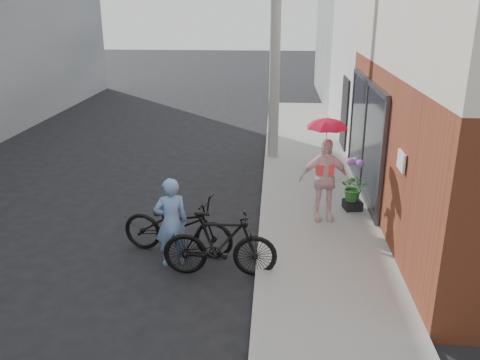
# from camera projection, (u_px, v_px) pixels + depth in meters

# --- Properties ---
(ground) EXTENTS (80.00, 80.00, 0.00)m
(ground) POSITION_uv_depth(u_px,v_px,m) (205.00, 262.00, 8.69)
(ground) COLOR black
(ground) RESTS_ON ground
(sidewalk) EXTENTS (2.20, 24.00, 0.12)m
(sidewalk) POSITION_uv_depth(u_px,v_px,m) (320.00, 216.00, 10.42)
(sidewalk) COLOR #979691
(sidewalk) RESTS_ON ground
(curb) EXTENTS (0.12, 24.00, 0.12)m
(curb) POSITION_uv_depth(u_px,v_px,m) (263.00, 214.00, 10.49)
(curb) COLOR #9E9E99
(curb) RESTS_ON ground
(plaster_building) EXTENTS (8.00, 6.00, 7.00)m
(plaster_building) POSITION_uv_depth(u_px,v_px,m) (475.00, 26.00, 15.53)
(plaster_building) COLOR silver
(plaster_building) RESTS_ON ground
(east_building_far) EXTENTS (8.00, 8.00, 7.00)m
(east_building_far) POSITION_uv_depth(u_px,v_px,m) (416.00, 19.00, 22.11)
(east_building_far) COLOR slate
(east_building_far) RESTS_ON ground
(utility_pole) EXTENTS (0.28, 0.28, 7.00)m
(utility_pole) POSITION_uv_depth(u_px,v_px,m) (275.00, 31.00, 13.11)
(utility_pole) COLOR #9E9E99
(utility_pole) RESTS_ON ground
(officer) EXTENTS (0.65, 0.53, 1.54)m
(officer) POSITION_uv_depth(u_px,v_px,m) (171.00, 222.00, 8.39)
(officer) COLOR #6E8EC4
(officer) RESTS_ON ground
(bike_left) EXTENTS (2.11, 1.08, 1.06)m
(bike_left) POSITION_uv_depth(u_px,v_px,m) (178.00, 225.00, 8.85)
(bike_left) COLOR black
(bike_left) RESTS_ON ground
(bike_right) EXTENTS (1.85, 0.53, 1.11)m
(bike_right) POSITION_uv_depth(u_px,v_px,m) (220.00, 244.00, 8.11)
(bike_right) COLOR black
(bike_right) RESTS_ON ground
(kimono_woman) EXTENTS (1.00, 0.49, 1.65)m
(kimono_woman) POSITION_uv_depth(u_px,v_px,m) (324.00, 180.00, 9.87)
(kimono_woman) COLOR #FFD5DA
(kimono_woman) RESTS_ON sidewalk
(parasol) EXTENTS (0.76, 0.76, 0.67)m
(parasol) POSITION_uv_depth(u_px,v_px,m) (327.00, 121.00, 9.49)
(parasol) COLOR #F51C4B
(parasol) RESTS_ON kimono_woman
(planter) EXTENTS (0.41, 0.41, 0.18)m
(planter) POSITION_uv_depth(u_px,v_px,m) (352.00, 205.00, 10.58)
(planter) COLOR black
(planter) RESTS_ON sidewalk
(potted_plant) EXTENTS (0.53, 0.46, 0.59)m
(potted_plant) POSITION_uv_depth(u_px,v_px,m) (354.00, 187.00, 10.45)
(potted_plant) COLOR #2C702C
(potted_plant) RESTS_ON planter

